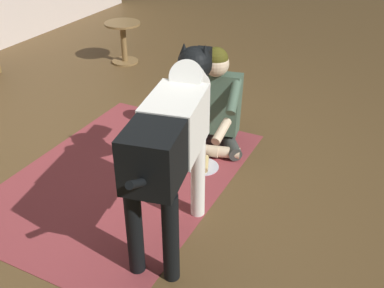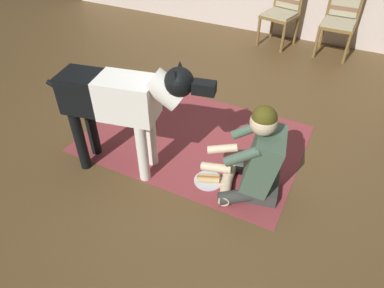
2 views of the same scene
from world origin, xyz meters
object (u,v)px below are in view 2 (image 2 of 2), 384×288
(dining_chair_left_of_pair, at_px, (284,8))
(large_dog, at_px, (122,101))
(person_sitting_on_floor, at_px, (257,159))
(hot_dog_on_plate, at_px, (208,179))
(dining_chair_right_of_pair, at_px, (341,16))

(dining_chair_left_of_pair, xyz_separation_m, large_dog, (-0.44, -3.45, 0.18))
(person_sitting_on_floor, xyz_separation_m, hot_dog_on_plate, (-0.38, -0.08, -0.33))
(dining_chair_left_of_pair, distance_m, hot_dog_on_plate, 3.35)
(dining_chair_left_of_pair, height_order, hot_dog_on_plate, dining_chair_left_of_pair)
(dining_chair_left_of_pair, distance_m, large_dog, 3.48)
(large_dog, xyz_separation_m, hot_dog_on_plate, (0.72, 0.15, -0.70))
(hot_dog_on_plate, bearing_deg, dining_chair_right_of_pair, 80.78)
(person_sitting_on_floor, relative_size, large_dog, 0.60)
(dining_chair_left_of_pair, relative_size, dining_chair_right_of_pair, 1.00)
(hot_dog_on_plate, bearing_deg, dining_chair_left_of_pair, 95.00)
(person_sitting_on_floor, bearing_deg, large_dog, -168.55)
(dining_chair_right_of_pair, relative_size, large_dog, 0.69)
(dining_chair_right_of_pair, xyz_separation_m, person_sitting_on_floor, (-0.15, -3.22, -0.19))
(dining_chair_left_of_pair, bearing_deg, person_sitting_on_floor, -78.19)
(person_sitting_on_floor, relative_size, hot_dog_on_plate, 3.34)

